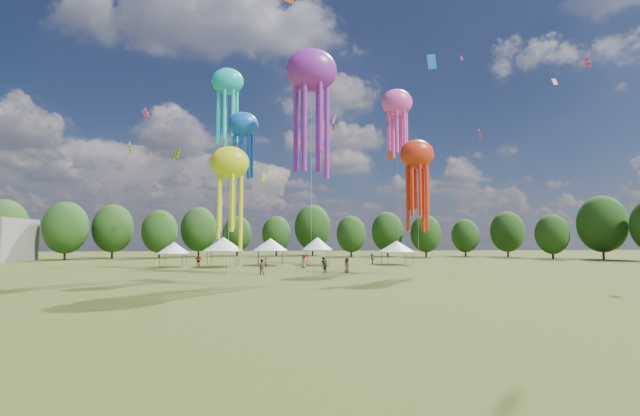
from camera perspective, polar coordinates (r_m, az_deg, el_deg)
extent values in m
plane|color=#384416|center=(14.49, 19.61, -19.59)|extent=(300.00, 300.00, 0.00)
imported|color=gray|center=(49.13, -7.86, -7.86)|extent=(1.03, 0.92, 1.75)
imported|color=gray|center=(60.62, -2.17, -7.19)|extent=(0.82, 1.04, 1.85)
imported|color=gray|center=(70.64, 6.97, -6.82)|extent=(0.79, 0.94, 1.71)
imported|color=gray|center=(60.60, 0.46, -7.35)|extent=(1.01, 0.61, 1.52)
imported|color=gray|center=(64.42, -16.05, -6.82)|extent=(1.19, 0.66, 1.92)
imported|color=gray|center=(51.32, 0.67, -7.88)|extent=(1.38, 1.24, 1.52)
imported|color=gray|center=(59.89, -7.32, -7.35)|extent=(0.40, 0.58, 1.52)
imported|color=gray|center=(52.15, 3.62, -7.69)|extent=(0.89, 1.01, 1.75)
cylinder|color=#47474C|center=(65.30, -20.74, -6.68)|extent=(0.08, 0.08, 1.92)
cylinder|color=#47474C|center=(68.34, -20.10, -6.58)|extent=(0.08, 0.08, 1.92)
cylinder|color=#47474C|center=(64.62, -18.03, -6.77)|extent=(0.08, 0.08, 1.92)
cylinder|color=#47474C|center=(67.68, -17.50, -6.67)|extent=(0.08, 0.08, 1.92)
cube|color=white|center=(66.43, -19.07, -5.80)|extent=(3.53, 3.53, 0.10)
cone|color=white|center=(66.41, -19.05, -5.05)|extent=(4.59, 4.59, 1.65)
cylinder|color=#47474C|center=(63.12, -14.92, -6.72)|extent=(0.08, 0.08, 2.31)
cylinder|color=#47474C|center=(67.13, -14.42, -6.59)|extent=(0.08, 0.08, 2.31)
cylinder|color=#47474C|center=(62.67, -11.22, -6.81)|extent=(0.08, 0.08, 2.31)
cylinder|color=#47474C|center=(66.70, -10.94, -6.66)|extent=(0.08, 0.08, 2.31)
cube|color=white|center=(64.83, -12.86, -5.63)|extent=(4.45, 4.45, 0.10)
cone|color=white|center=(64.82, -12.84, -4.71)|extent=(5.79, 5.79, 1.98)
cylinder|color=#47474C|center=(65.81, -8.36, -6.76)|extent=(0.08, 0.08, 2.23)
cylinder|color=#47474C|center=(69.62, -8.26, -6.63)|extent=(0.08, 0.08, 2.23)
cylinder|color=#47474C|center=(65.81, -5.02, -6.79)|extent=(0.08, 0.08, 2.23)
cylinder|color=#47474C|center=(69.61, -5.11, -6.66)|extent=(0.08, 0.08, 2.23)
cube|color=white|center=(67.65, -6.68, -5.72)|extent=(4.21, 4.21, 0.10)
cone|color=white|center=(67.63, -6.67, -4.87)|extent=(5.47, 5.47, 1.91)
cylinder|color=#47474C|center=(65.93, -1.66, -6.76)|extent=(0.08, 0.08, 2.33)
cylinder|color=#47474C|center=(69.26, -1.90, -6.64)|extent=(0.08, 0.08, 2.33)
cylinder|color=#47474C|center=(66.30, 1.24, -6.75)|extent=(0.08, 0.08, 2.33)
cylinder|color=#47474C|center=(69.62, 0.86, -6.64)|extent=(0.08, 0.08, 2.33)
cube|color=white|center=(67.72, -0.37, -5.67)|extent=(3.75, 3.75, 0.10)
cone|color=white|center=(67.70, -0.37, -4.78)|extent=(4.87, 4.87, 2.00)
cylinder|color=#47474C|center=(67.85, 9.15, -6.77)|extent=(0.08, 0.08, 2.01)
cylinder|color=#47474C|center=(71.75, 8.27, -6.65)|extent=(0.08, 0.08, 2.01)
cylinder|color=#47474C|center=(69.05, 12.40, -6.68)|extent=(0.08, 0.08, 2.01)
cylinder|color=#47474C|center=(72.89, 11.36, -6.58)|extent=(0.08, 0.08, 2.01)
cube|color=white|center=(70.32, 10.28, -5.81)|extent=(4.44, 4.44, 0.10)
cone|color=white|center=(70.30, 10.27, -5.07)|extent=(5.78, 5.78, 1.72)
ellipsoid|color=blue|center=(52.20, -10.27, 10.96)|extent=(3.56, 2.49, 3.03)
cylinder|color=beige|center=(50.59, -10.41, 1.28)|extent=(0.03, 0.03, 17.63)
ellipsoid|color=purple|center=(49.08, -1.14, 18.01)|extent=(5.61, 3.93, 4.77)
cylinder|color=beige|center=(45.97, -1.16, 4.89)|extent=(0.03, 0.03, 22.58)
ellipsoid|color=red|center=(49.97, 12.90, 7.06)|extent=(3.94, 2.76, 3.35)
cylinder|color=beige|center=(49.08, 13.04, -0.81)|extent=(0.03, 0.03, 13.70)
ellipsoid|color=#18CECC|center=(57.95, -12.30, 16.26)|extent=(4.06, 2.84, 3.45)
cylinder|color=beige|center=(54.88, -12.51, 4.34)|extent=(0.03, 0.03, 24.23)
ellipsoid|color=#E9F419|center=(38.45, -12.02, 6.00)|extent=(3.41, 2.39, 2.90)
cylinder|color=beige|center=(37.86, -12.15, -2.02)|extent=(0.03, 0.03, 10.74)
ellipsoid|color=#FF4BC0|center=(70.27, 10.28, 13.77)|extent=(5.02, 3.51, 4.27)
cylinder|color=beige|center=(67.39, 10.43, 3.33)|extent=(0.03, 0.03, 25.70)
cube|color=#FF4BC0|center=(80.25, 1.93, 11.87)|extent=(1.04, 1.59, 1.74)
cube|color=purple|center=(82.79, 18.49, 18.56)|extent=(0.75, 0.30, 0.87)
cube|color=#FE520F|center=(57.27, 1.04, 10.53)|extent=(1.36, 0.82, 1.67)
cube|color=#FF4BC0|center=(66.56, 32.25, 16.14)|extent=(0.51, 1.25, 1.53)
cube|color=#E9F419|center=(83.17, -18.71, 6.90)|extent=(1.33, 1.88, 2.37)
cube|color=blue|center=(68.67, 14.78, 18.47)|extent=(1.92, 1.02, 2.44)
cube|color=#FF4BC0|center=(75.78, 20.70, 9.26)|extent=(0.94, 1.41, 1.82)
cube|color=red|center=(77.60, 9.44, 6.97)|extent=(1.53, 0.70, 1.57)
cube|color=#FE520F|center=(59.28, 28.99, 14.61)|extent=(0.78, 0.36, 0.88)
cube|color=#E9F419|center=(70.53, -24.18, 7.38)|extent=(0.92, 1.26, 1.86)
cube|color=#60C921|center=(63.04, -7.57, 4.13)|extent=(0.67, 1.24, 1.56)
cube|color=#FF4BC0|center=(50.60, -22.39, 11.65)|extent=(1.05, 0.86, 1.09)
cylinder|color=#38281C|center=(107.68, -36.88, -4.65)|extent=(0.44, 0.44, 3.53)
ellipsoid|color=#224416|center=(107.70, -36.75, -1.95)|extent=(8.83, 8.83, 11.04)
cylinder|color=#38281C|center=(99.67, -31.08, -5.04)|extent=(0.44, 0.44, 3.36)
ellipsoid|color=#224416|center=(99.68, -30.97, -2.26)|extent=(8.40, 8.40, 10.51)
cylinder|color=#38281C|center=(104.03, -26.14, -5.16)|extent=(0.44, 0.44, 3.41)
ellipsoid|color=#224416|center=(104.04, -26.05, -2.46)|extent=(8.53, 8.53, 10.66)
cylinder|color=#38281C|center=(100.67, -20.80, -5.46)|extent=(0.44, 0.44, 3.07)
ellipsoid|color=#224416|center=(100.66, -20.73, -2.95)|extent=(7.66, 7.66, 9.58)
cylinder|color=#38281C|center=(107.36, -16.02, -5.39)|extent=(0.44, 0.44, 3.43)
ellipsoid|color=#224416|center=(107.38, -15.96, -2.76)|extent=(8.58, 8.58, 10.73)
cylinder|color=#38281C|center=(111.90, -11.10, -5.56)|extent=(0.44, 0.44, 2.95)
ellipsoid|color=#224416|center=(111.89, -11.07, -3.39)|extent=(7.37, 7.37, 9.21)
cylinder|color=#38281C|center=(107.68, -5.89, -5.68)|extent=(0.44, 0.44, 2.89)
ellipsoid|color=#224416|center=(107.66, -5.88, -3.47)|extent=(7.23, 7.23, 9.04)
cylinder|color=#38281C|center=(112.62, -1.00, -5.41)|extent=(0.44, 0.44, 3.84)
ellipsoid|color=#224416|center=(112.66, -1.00, -2.60)|extent=(9.60, 9.60, 11.99)
cylinder|color=#38281C|center=(102.87, 4.22, -5.77)|extent=(0.44, 0.44, 2.84)
ellipsoid|color=#224416|center=(102.85, 4.20, -3.49)|extent=(7.11, 7.11, 8.89)
cylinder|color=#38281C|center=(107.62, 9.08, -5.58)|extent=(0.44, 0.44, 3.16)
ellipsoid|color=#224416|center=(107.62, 9.05, -3.16)|extent=(7.91, 7.91, 9.88)
cylinder|color=#38281C|center=(104.57, 14.06, -5.61)|extent=(0.44, 0.44, 2.88)
ellipsoid|color=#224416|center=(104.56, 14.01, -3.34)|extent=(7.21, 7.21, 9.01)
cylinder|color=#38281C|center=(110.61, 18.98, -5.50)|extent=(0.44, 0.44, 2.63)
ellipsoid|color=#224416|center=(110.59, 18.93, -3.54)|extent=(6.57, 6.57, 8.22)
cylinder|color=#38281C|center=(111.72, 23.94, -5.22)|extent=(0.44, 0.44, 3.13)
ellipsoid|color=#224416|center=(111.72, 23.87, -2.92)|extent=(7.81, 7.81, 9.77)
cylinder|color=#38281C|center=(103.41, 28.81, -5.26)|extent=(0.44, 0.44, 2.72)
ellipsoid|color=#224416|center=(103.39, 28.73, -3.10)|extent=(6.80, 6.80, 8.50)
cylinder|color=#38281C|center=(106.82, 33.79, -4.72)|extent=(0.44, 0.44, 3.81)
ellipsoid|color=#224416|center=(106.86, 33.67, -1.79)|extent=(9.52, 9.52, 11.90)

